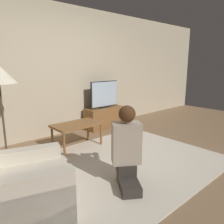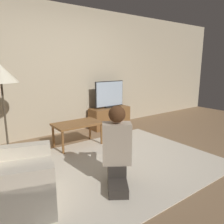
% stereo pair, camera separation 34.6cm
% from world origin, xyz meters
% --- Properties ---
extents(ground_plane, '(10.00, 10.00, 0.00)m').
position_xyz_m(ground_plane, '(0.00, 0.00, 0.00)').
color(ground_plane, '#896B4C').
extents(wall_back, '(10.00, 0.06, 2.60)m').
position_xyz_m(wall_back, '(0.00, 1.93, 1.30)').
color(wall_back, beige).
rests_on(wall_back, ground_plane).
extents(rug, '(2.87, 2.22, 0.02)m').
position_xyz_m(rug, '(0.00, 0.00, 0.01)').
color(rug, beige).
rests_on(rug, ground_plane).
extents(tv_stand, '(0.94, 0.37, 0.47)m').
position_xyz_m(tv_stand, '(1.04, 1.65, 0.23)').
color(tv_stand, brown).
rests_on(tv_stand, ground_plane).
extents(tv, '(0.74, 0.08, 0.60)m').
position_xyz_m(tv, '(1.04, 1.65, 0.77)').
color(tv, black).
rests_on(tv, tv_stand).
extents(coffee_table, '(0.83, 0.49, 0.43)m').
position_xyz_m(coffee_table, '(-0.12, 1.01, 0.38)').
color(coffee_table, brown).
rests_on(coffee_table, ground_plane).
extents(floor_lamp, '(0.51, 0.51, 1.45)m').
position_xyz_m(floor_lamp, '(-1.22, 1.27, 1.26)').
color(floor_lamp, '#4C4233').
rests_on(floor_lamp, ground_plane).
extents(armchair, '(0.96, 0.95, 0.90)m').
position_xyz_m(armchair, '(-1.49, -0.16, 0.29)').
color(armchair, beige).
rests_on(armchair, ground_plane).
extents(person_kneeling, '(0.64, 0.79, 0.96)m').
position_xyz_m(person_kneeling, '(-0.33, -0.41, 0.50)').
color(person_kneeling, '#332D28').
rests_on(person_kneeling, rug).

